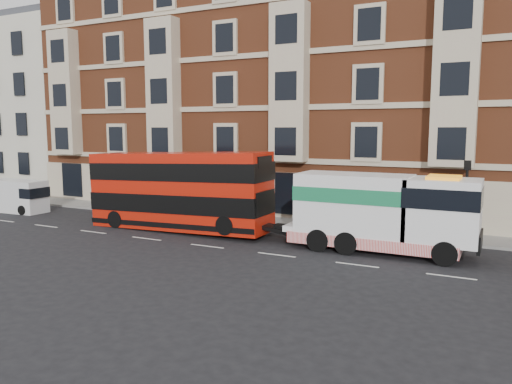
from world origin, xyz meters
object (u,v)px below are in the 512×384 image
double_decker_bus (178,189)px  pedestrian (145,200)px  box_van (17,196)px  tow_truck (379,212)px

double_decker_bus → pedestrian: (-5.87, 4.02, -1.52)m
double_decker_bus → box_van: bearing=179.4°
double_decker_bus → pedestrian: size_ratio=7.05×
double_decker_bus → box_van: 14.65m
pedestrian → double_decker_bus: bearing=6.8°
tow_truck → pedestrian: size_ratio=5.64×
double_decker_bus → pedestrian: bearing=145.6°
tow_truck → pedestrian: bearing=167.4°
tow_truck → pedestrian: (-17.93, 4.02, -1.08)m
double_decker_bus → tow_truck: (12.06, 0.00, -0.44)m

